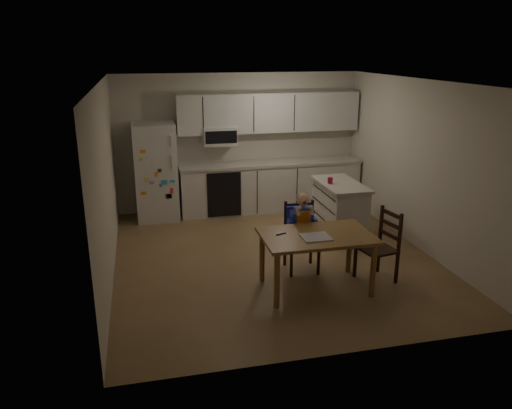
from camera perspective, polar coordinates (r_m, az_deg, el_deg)
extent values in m
cube|color=olive|center=(7.35, 1.95, -6.02)|extent=(4.50, 5.00, 0.01)
cube|color=beige|center=(9.33, -1.99, 7.15)|extent=(4.50, 0.02, 2.50)
cube|color=beige|center=(6.73, -16.78, 2.31)|extent=(0.02, 5.00, 2.50)
cube|color=beige|center=(7.83, 18.21, 4.25)|extent=(0.02, 5.00, 2.50)
cube|color=white|center=(6.75, 2.17, 13.86)|extent=(4.50, 5.00, 0.01)
cube|color=silver|center=(8.90, -11.36, 3.68)|extent=(0.72, 0.70, 1.70)
cube|color=silver|center=(9.34, 1.62, 2.01)|extent=(3.34, 0.60, 0.86)
cube|color=beige|center=(9.22, 1.66, 4.75)|extent=(3.37, 0.62, 0.05)
cube|color=black|center=(8.87, -3.63, 1.12)|extent=(0.60, 0.02, 0.80)
cube|color=silver|center=(9.20, 1.48, 10.48)|extent=(3.34, 0.34, 0.70)
cube|color=silver|center=(9.04, -4.20, 7.87)|extent=(0.60, 0.38, 0.33)
cube|color=silver|center=(8.21, 9.49, -0.60)|extent=(0.56, 1.11, 0.82)
cube|color=beige|center=(8.09, 9.64, 2.30)|extent=(0.61, 1.17, 0.05)
cylinder|color=#B9122F|center=(8.01, 8.47, 2.75)|extent=(0.08, 0.08, 0.10)
cube|color=brown|center=(6.20, 6.97, -3.59)|extent=(1.37, 0.88, 0.04)
cylinder|color=brown|center=(5.85, 2.41, -8.69)|extent=(0.07, 0.07, 0.69)
cylinder|color=brown|center=(6.49, 0.70, -5.94)|extent=(0.07, 0.07, 0.69)
cylinder|color=brown|center=(6.26, 13.24, -7.35)|extent=(0.07, 0.07, 0.69)
cylinder|color=brown|center=(6.86, 10.61, -4.92)|extent=(0.07, 0.07, 0.69)
cube|color=#A7A7AC|center=(6.09, 6.86, -3.72)|extent=(0.34, 0.30, 0.01)
cylinder|color=#212CB4|center=(6.14, 2.81, -3.39)|extent=(0.12, 0.06, 0.02)
cube|color=black|center=(6.80, 5.25, -4.13)|extent=(0.44, 0.44, 0.03)
cube|color=black|center=(6.67, 4.05, -6.60)|extent=(0.04, 0.04, 0.42)
cube|color=black|center=(7.01, 3.31, -5.37)|extent=(0.04, 0.04, 0.42)
cube|color=black|center=(6.77, 7.16, -6.34)|extent=(0.04, 0.04, 0.42)
cube|color=black|center=(7.10, 6.28, -5.14)|extent=(0.04, 0.04, 0.42)
cube|color=black|center=(6.88, 4.91, -1.53)|extent=(0.42, 0.06, 0.49)
cube|color=#212CB4|center=(6.78, 5.27, -3.62)|extent=(0.39, 0.36, 0.10)
cube|color=#212CB4|center=(6.83, 5.02, -1.51)|extent=(0.38, 0.08, 0.34)
cube|color=#4D63CE|center=(6.74, 5.32, -3.23)|extent=(0.31, 0.27, 0.02)
cube|color=#314CB8|center=(6.69, 5.31, -1.34)|extent=(0.22, 0.15, 0.26)
cube|color=orange|center=(6.63, 5.45, -1.60)|extent=(0.19, 0.02, 0.20)
sphere|color=beige|center=(6.61, 5.39, 0.62)|extent=(0.18, 0.18, 0.17)
ellipsoid|color=olive|center=(6.60, 5.40, 0.77)|extent=(0.18, 0.17, 0.14)
cube|color=black|center=(6.67, 13.65, -4.99)|extent=(0.49, 0.49, 0.03)
cube|color=black|center=(6.79, 11.25, -6.47)|extent=(0.04, 0.04, 0.42)
cube|color=black|center=(7.00, 13.82, -5.89)|extent=(0.04, 0.04, 0.42)
cube|color=black|center=(6.51, 13.18, -7.68)|extent=(0.04, 0.04, 0.42)
cube|color=black|center=(6.73, 15.79, -7.02)|extent=(0.04, 0.04, 0.42)
cube|color=black|center=(6.69, 15.11, -2.60)|extent=(0.11, 0.42, 0.50)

